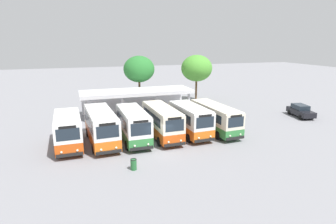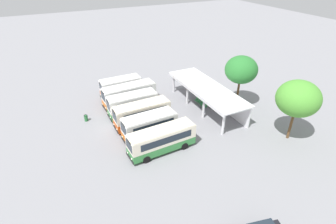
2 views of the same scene
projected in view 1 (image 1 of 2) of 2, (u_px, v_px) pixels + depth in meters
ground_plane at (159, 150)px, 26.27m from camera, size 180.00×180.00×0.00m
city_bus_nearest_orange at (68, 130)px, 26.44m from camera, size 2.57×6.57×3.20m
city_bus_second_in_row at (101, 126)px, 27.68m from camera, size 2.79×8.17×3.26m
city_bus_middle_cream at (133, 124)px, 28.13m from camera, size 2.42×7.07×3.26m
city_bus_fourth_amber at (162, 121)px, 29.29m from camera, size 2.48×7.63×3.27m
city_bus_fifth_blue at (190, 119)px, 30.04m from camera, size 2.68×6.89×3.22m
city_bus_far_end_green at (215, 117)px, 31.23m from camera, size 2.63×8.18×3.03m
parked_car_flank at (301, 111)px, 37.67m from camera, size 2.60×4.59×1.62m
terminal_canopy at (136, 95)px, 38.95m from camera, size 15.09×4.77×3.40m
waiting_chair_end_by_column at (124, 112)px, 37.99m from camera, size 0.44×0.44×0.86m
waiting_chair_second_from_end at (129, 112)px, 38.21m from camera, size 0.44×0.44×0.86m
waiting_chair_middle_seat at (133, 112)px, 38.45m from camera, size 0.44×0.44×0.86m
waiting_chair_fourth_seat at (137, 111)px, 38.55m from camera, size 0.44×0.44×0.86m
waiting_chair_fifth_seat at (141, 111)px, 38.82m from camera, size 0.44×0.44×0.86m
roadside_tree_behind_canopy at (139, 69)px, 42.42m from camera, size 4.67×4.67×7.76m
roadside_tree_east_of_canopy at (197, 68)px, 45.83m from camera, size 5.04×5.04×7.73m
litter_bin_apron at (134, 164)px, 22.14m from camera, size 0.49×0.49×0.90m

